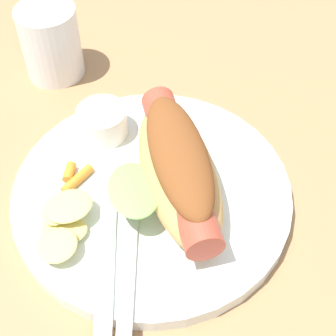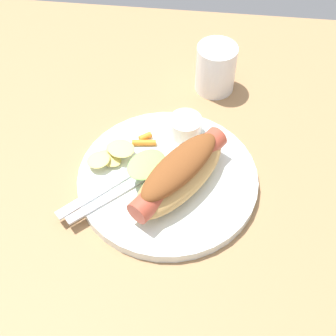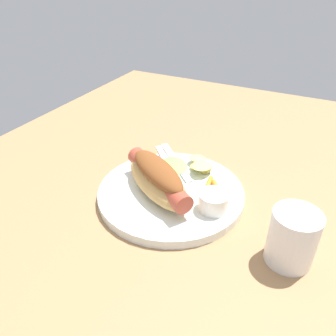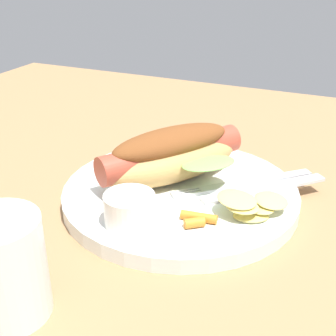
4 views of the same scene
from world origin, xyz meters
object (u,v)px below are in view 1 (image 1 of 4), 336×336
object	(u,v)px
chips_pile	(62,223)
carrot_garnish	(74,177)
sauce_ramekin	(102,122)
knife	(106,270)
drinking_cup	(51,42)
plate	(152,194)
fork	(129,256)
hot_dog	(174,164)

from	to	relation	value
chips_pile	carrot_garnish	world-z (taller)	chips_pile
sauce_ramekin	knife	world-z (taller)	sauce_ramekin
carrot_garnish	drinking_cup	world-z (taller)	drinking_cup
sauce_ramekin	drinking_cup	world-z (taller)	drinking_cup
knife	drinking_cup	xyz separation A→B (cm)	(-14.06, -24.35, 2.33)
knife	chips_pile	bearing A→B (deg)	43.18
plate	sauce_ramekin	distance (cm)	8.92
drinking_cup	fork	bearing A→B (deg)	64.36
sauce_ramekin	carrot_garnish	distance (cm)	6.49
carrot_garnish	drinking_cup	bearing A→B (deg)	-122.51
plate	sauce_ramekin	bearing A→B (deg)	-101.48
plate	drinking_cup	xyz separation A→B (cm)	(-5.53, -21.14, 3.31)
sauce_ramekin	hot_dog	bearing A→B (deg)	89.98
knife	chips_pile	world-z (taller)	chips_pile
hot_dog	chips_pile	size ratio (longest dim) A/B	2.24
sauce_ramekin	knife	distance (cm)	15.57
fork	carrot_garnish	world-z (taller)	carrot_garnish
hot_dog	knife	distance (cm)	10.81
sauce_ramekin	plate	bearing A→B (deg)	78.52
knife	carrot_garnish	size ratio (longest dim) A/B	4.12
sauce_ramekin	carrot_garnish	bearing A→B (deg)	23.17
carrot_garnish	sauce_ramekin	bearing A→B (deg)	-156.83
knife	chips_pile	xyz separation A→B (cm)	(-0.14, -5.52, 0.93)
fork	drinking_cup	distance (cm)	27.62
chips_pile	hot_dog	bearing A→B (deg)	160.95
knife	carrot_garnish	world-z (taller)	carrot_garnish
plate	drinking_cup	size ratio (longest dim) A/B	3.11
sauce_ramekin	carrot_garnish	world-z (taller)	sauce_ramekin
knife	drinking_cup	world-z (taller)	drinking_cup
chips_pile	drinking_cup	world-z (taller)	drinking_cup
plate	carrot_garnish	size ratio (longest dim) A/B	7.07
fork	chips_pile	xyz separation A→B (cm)	(2.01, -5.98, 0.91)
drinking_cup	sauce_ramekin	bearing A→B (deg)	73.28
hot_dog	drinking_cup	xyz separation A→B (cm)	(-3.82, -22.32, -0.47)
knife	plate	bearing A→B (deg)	-24.76
hot_dog	knife	size ratio (longest dim) A/B	1.18
hot_dog	chips_pile	world-z (taller)	hot_dog
plate	hot_dog	bearing A→B (deg)	145.42
plate	carrot_garnish	distance (cm)	7.35
fork	chips_pile	size ratio (longest dim) A/B	1.66
hot_dog	knife	world-z (taller)	hot_dog
knife	carrot_garnish	distance (cm)	10.13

